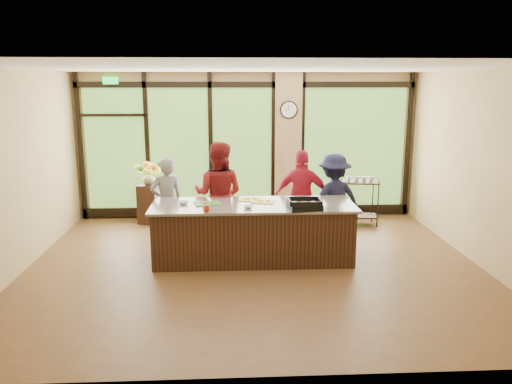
{
  "coord_description": "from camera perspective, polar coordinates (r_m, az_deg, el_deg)",
  "views": [
    {
      "loc": [
        -0.35,
        -7.33,
        2.8
      ],
      "look_at": [
        0.05,
        0.4,
        1.09
      ],
      "focal_mm": 35.0,
      "sensor_mm": 36.0,
      "label": 1
    }
  ],
  "objects": [
    {
      "name": "prep_bowl_near",
      "position": [
        7.95,
        -8.3,
        -1.2
      ],
      "size": [
        0.18,
        0.18,
        0.04
      ],
      "primitive_type": "imported",
      "rotation": [
        0.0,
        0.0,
        -0.37
      ],
      "color": "white",
      "rests_on": "countertop"
    },
    {
      "name": "flower_vase",
      "position": [
        10.2,
        -12.18,
        1.54
      ],
      "size": [
        0.32,
        0.32,
        0.26
      ],
      "primitive_type": "imported",
      "rotation": [
        0.0,
        0.0,
        -0.37
      ],
      "color": "#8F7A4E",
      "rests_on": "flower_stand"
    },
    {
      "name": "cutting_board_left",
      "position": [
        7.9,
        -5.56,
        -1.32
      ],
      "size": [
        0.47,
        0.39,
        0.01
      ],
      "primitive_type": "cube",
      "rotation": [
        0.0,
        0.0,
        0.25
      ],
      "color": "#457B2D",
      "rests_on": "countertop"
    },
    {
      "name": "wall_clock",
      "position": [
        10.28,
        3.77,
        9.36
      ],
      "size": [
        0.36,
        0.04,
        0.36
      ],
      "color": "black",
      "rests_on": "window_wall"
    },
    {
      "name": "flower_stand",
      "position": [
        10.31,
        -12.05,
        -1.32
      ],
      "size": [
        0.48,
        0.48,
        0.79
      ],
      "primitive_type": "cube",
      "rotation": [
        0.0,
        0.0,
        -0.26
      ],
      "color": "black",
      "rests_on": "floor"
    },
    {
      "name": "window_wall",
      "position": [
        10.39,
        -0.12,
        4.68
      ],
      "size": [
        6.9,
        0.12,
        3.0
      ],
      "color": "tan",
      "rests_on": "floor"
    },
    {
      "name": "cook_right",
      "position": [
        8.84,
        8.86,
        -0.8
      ],
      "size": [
        1.16,
        0.87,
        1.6
      ],
      "primitive_type": "imported",
      "rotation": [
        0.0,
        0.0,
        3.44
      ],
      "color": "#171832",
      "rests_on": "floor"
    },
    {
      "name": "prep_bowl_mid",
      "position": [
        7.59,
        -0.9,
        -1.72
      ],
      "size": [
        0.15,
        0.15,
        0.04
      ],
      "primitive_type": "imported",
      "rotation": [
        0.0,
        0.0,
        -0.12
      ],
      "color": "white",
      "rests_on": "countertop"
    },
    {
      "name": "right_wall",
      "position": [
        8.38,
        24.44,
        2.41
      ],
      "size": [
        0.0,
        6.0,
        6.0
      ],
      "primitive_type": "plane",
      "rotation": [
        1.57,
        0.0,
        -1.57
      ],
      "color": "tan",
      "rests_on": "floor"
    },
    {
      "name": "mixing_bowl",
      "position": [
        7.7,
        5.98,
        -1.46
      ],
      "size": [
        0.31,
        0.31,
        0.07
      ],
      "primitive_type": "imported",
      "rotation": [
        0.0,
        0.0,
        -0.02
      ],
      "color": "silver",
      "rests_on": "countertop"
    },
    {
      "name": "cutting_board_right",
      "position": [
        8.14,
        -0.51,
        -0.87
      ],
      "size": [
        0.43,
        0.35,
        0.01
      ],
      "primitive_type": "cube",
      "rotation": [
        0.0,
        0.0,
        -0.16
      ],
      "color": "gold",
      "rests_on": "countertop"
    },
    {
      "name": "back_wall",
      "position": [
        10.42,
        -1.04,
        5.28
      ],
      "size": [
        7.0,
        0.0,
        7.0
      ],
      "primitive_type": "plane",
      "rotation": [
        1.57,
        0.0,
        0.0
      ],
      "color": "tan",
      "rests_on": "floor"
    },
    {
      "name": "roasting_pan",
      "position": [
        7.57,
        5.57,
        -1.64
      ],
      "size": [
        0.53,
        0.44,
        0.09
      ],
      "primitive_type": "cube",
      "rotation": [
        0.0,
        0.0,
        0.13
      ],
      "color": "black",
      "rests_on": "countertop"
    },
    {
      "name": "red_ramekin",
      "position": [
        7.4,
        -5.69,
        -2.0
      ],
      "size": [
        0.1,
        0.1,
        0.08
      ],
      "primitive_type": "imported",
      "rotation": [
        0.0,
        0.0,
        -0.03
      ],
      "color": "#B42912",
      "rests_on": "countertop"
    },
    {
      "name": "countertop",
      "position": [
        7.87,
        -0.34,
        -1.52
      ],
      "size": [
        3.2,
        1.1,
        0.04
      ],
      "primitive_type": "cube",
      "color": "gray",
      "rests_on": "island_base"
    },
    {
      "name": "bar_cart",
      "position": [
        10.11,
        11.72,
        -0.45
      ],
      "size": [
        0.76,
        0.5,
        0.98
      ],
      "rotation": [
        0.0,
        0.0,
        -0.12
      ],
      "color": "black",
      "rests_on": "floor"
    },
    {
      "name": "prep_bowl_far",
      "position": [
        8.1,
        4.57,
        -0.91
      ],
      "size": [
        0.13,
        0.13,
        0.03
      ],
      "primitive_type": "imported",
      "rotation": [
        0.0,
        0.0,
        -0.13
      ],
      "color": "white",
      "rests_on": "countertop"
    },
    {
      "name": "island_base",
      "position": [
        7.99,
        -0.34,
        -4.72
      ],
      "size": [
        3.1,
        1.0,
        0.88
      ],
      "primitive_type": "cube",
      "color": "black",
      "rests_on": "floor"
    },
    {
      "name": "cook_left",
      "position": [
        8.72,
        -10.14,
        -1.16
      ],
      "size": [
        0.66,
        0.55,
        1.55
      ],
      "primitive_type": "imported",
      "rotation": [
        0.0,
        0.0,
        3.5
      ],
      "color": "slate",
      "rests_on": "floor"
    },
    {
      "name": "cook_midleft",
      "position": [
        8.59,
        -4.31,
        -0.29
      ],
      "size": [
        1.03,
        0.89,
        1.82
      ],
      "primitive_type": "imported",
      "rotation": [
        0.0,
        0.0,
        2.88
      ],
      "color": "maroon",
      "rests_on": "floor"
    },
    {
      "name": "left_wall",
      "position": [
        8.08,
        -25.88,
        1.94
      ],
      "size": [
        0.0,
        6.0,
        6.0
      ],
      "primitive_type": "plane",
      "rotation": [
        1.57,
        0.0,
        1.57
      ],
      "color": "tan",
      "rests_on": "floor"
    },
    {
      "name": "cutting_board_center",
      "position": [
        7.98,
        0.8,
        -1.13
      ],
      "size": [
        0.41,
        0.35,
        0.01
      ],
      "primitive_type": "cube",
      "rotation": [
        0.0,
        0.0,
        -0.26
      ],
      "color": "gold",
      "rests_on": "countertop"
    },
    {
      "name": "floor",
      "position": [
        7.85,
        -0.23,
        -8.43
      ],
      "size": [
        7.0,
        7.0,
        0.0
      ],
      "primitive_type": "plane",
      "color": "brown",
      "rests_on": "ground"
    },
    {
      "name": "cook_midright",
      "position": [
        8.81,
        5.31,
        -0.55
      ],
      "size": [
        1.02,
        0.56,
        1.65
      ],
      "primitive_type": "imported",
      "rotation": [
        0.0,
        0.0,
        2.97
      ],
      "color": "#AD1A35",
      "rests_on": "floor"
    },
    {
      "name": "ceiling",
      "position": [
        7.34,
        -0.25,
        14.01
      ],
      "size": [
        7.0,
        7.0,
        0.0
      ],
      "primitive_type": "plane",
      "rotation": [
        3.14,
        0.0,
        0.0
      ],
      "color": "white",
      "rests_on": "back_wall"
    }
  ]
}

